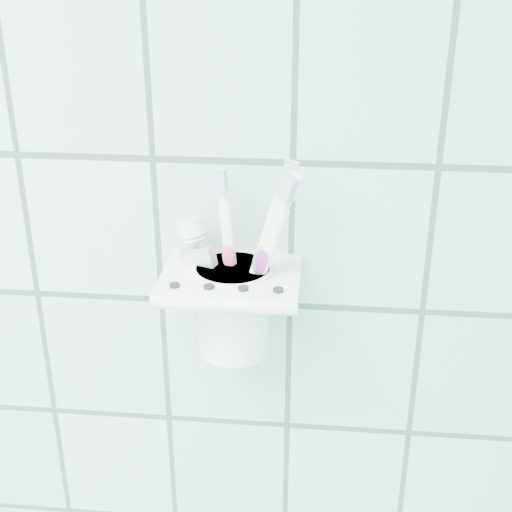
{
  "coord_description": "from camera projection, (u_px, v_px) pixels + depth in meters",
  "views": [
    {
      "loc": [
        0.74,
        0.52,
        1.63
      ],
      "look_at": [
        0.68,
        1.1,
        1.35
      ],
      "focal_mm": 50.0,
      "sensor_mm": 36.0,
      "label": 1
    }
  ],
  "objects": [
    {
      "name": "toothbrush_pink",
      "position": [
        238.0,
        259.0,
        0.71
      ],
      "size": [
        0.03,
        0.02,
        0.19
      ],
      "rotation": [
        -0.03,
        -0.1,
        -0.13
      ],
      "color": "white",
      "rests_on": "cup"
    },
    {
      "name": "holder_bracket",
      "position": [
        231.0,
        280.0,
        0.71
      ],
      "size": [
        0.14,
        0.11,
        0.04
      ],
      "color": "white",
      "rests_on": "wall_back"
    },
    {
      "name": "toothbrush_blue",
      "position": [
        230.0,
        259.0,
        0.69
      ],
      "size": [
        0.06,
        0.03,
        0.21
      ],
      "rotation": [
        -0.1,
        0.28,
        -0.01
      ],
      "color": "white",
      "rests_on": "cup"
    },
    {
      "name": "toothpaste_tube",
      "position": [
        218.0,
        277.0,
        0.71
      ],
      "size": [
        0.06,
        0.04,
        0.15
      ],
      "rotation": [
        -0.07,
        -0.28,
        -0.32
      ],
      "color": "silver",
      "rests_on": "cup"
    },
    {
      "name": "cup",
      "position": [
        233.0,
        305.0,
        0.73
      ],
      "size": [
        0.08,
        0.08,
        0.1
      ],
      "color": "white",
      "rests_on": "holder_bracket"
    },
    {
      "name": "toothbrush_orange",
      "position": [
        235.0,
        246.0,
        0.71
      ],
      "size": [
        0.07,
        0.05,
        0.21
      ],
      "rotation": [
        -0.02,
        0.37,
        -0.68
      ],
      "color": "white",
      "rests_on": "cup"
    }
  ]
}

